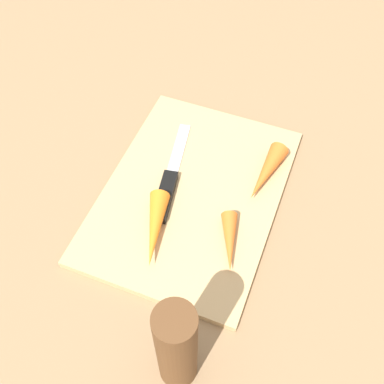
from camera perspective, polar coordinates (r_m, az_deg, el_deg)
name	(u,v)px	position (r m, az deg, el deg)	size (l,w,h in m)	color
ground_plane	(192,196)	(0.73, 0.00, -0.55)	(1.40, 1.40, 0.00)	#8C6D4C
cutting_board	(192,194)	(0.73, 0.00, -0.27)	(0.36, 0.26, 0.01)	tan
knife	(167,189)	(0.72, -3.05, 0.31)	(0.20, 0.05, 0.01)	#B7B7BC
carrot_shortest	(230,242)	(0.67, 4.58, -6.06)	(0.02, 0.02, 0.09)	orange
carrot_medium	(266,173)	(0.74, 8.90, 2.30)	(0.03, 0.03, 0.11)	orange
carrot_longest	(155,229)	(0.67, -4.51, -4.47)	(0.03, 0.03, 0.12)	orange
pepper_grinder	(177,347)	(0.54, -1.88, -18.27)	(0.05, 0.05, 0.17)	brown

